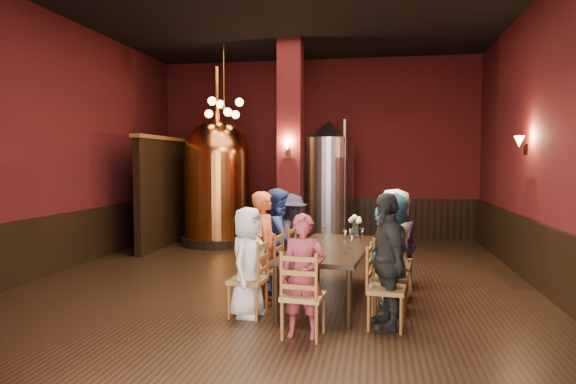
% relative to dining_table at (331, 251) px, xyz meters
% --- Properties ---
extents(room, '(10.00, 10.02, 4.50)m').
position_rel_dining_table_xyz_m(room, '(-0.91, 1.04, 1.56)').
color(room, black).
rests_on(room, ground).
extents(wainscot_right, '(0.08, 9.90, 1.00)m').
position_rel_dining_table_xyz_m(wainscot_right, '(3.05, 1.04, -0.19)').
color(wainscot_right, black).
rests_on(wainscot_right, ground).
extents(wainscot_back, '(7.90, 0.08, 1.00)m').
position_rel_dining_table_xyz_m(wainscot_back, '(-0.91, 6.00, -0.19)').
color(wainscot_back, black).
rests_on(wainscot_back, ground).
extents(wainscot_left, '(0.08, 9.90, 1.00)m').
position_rel_dining_table_xyz_m(wainscot_left, '(-4.87, 1.04, -0.19)').
color(wainscot_left, black).
rests_on(wainscot_left, ground).
extents(column, '(0.58, 0.58, 4.50)m').
position_rel_dining_table_xyz_m(column, '(-1.21, 3.84, 1.56)').
color(column, '#4C1011').
rests_on(column, ground).
extents(partition, '(0.22, 3.50, 2.40)m').
position_rel_dining_table_xyz_m(partition, '(-4.11, 4.24, 0.51)').
color(partition, black).
rests_on(partition, ground).
extents(pendant_cluster, '(0.90, 0.90, 1.70)m').
position_rel_dining_table_xyz_m(pendant_cluster, '(-2.71, 3.94, 2.41)').
color(pendant_cluster, '#A57226').
rests_on(pendant_cluster, room).
extents(sconce_wall, '(0.20, 0.20, 0.36)m').
position_rel_dining_table_xyz_m(sconce_wall, '(2.99, 1.84, 1.51)').
color(sconce_wall, black).
rests_on(sconce_wall, room).
extents(sconce_column, '(0.20, 0.20, 0.36)m').
position_rel_dining_table_xyz_m(sconce_column, '(-1.21, 3.54, 1.51)').
color(sconce_column, black).
rests_on(sconce_column, column).
extents(dining_table, '(1.25, 2.49, 0.75)m').
position_rel_dining_table_xyz_m(dining_table, '(0.00, 0.00, 0.00)').
color(dining_table, black).
rests_on(dining_table, ground).
extents(chair_0, '(0.51, 0.51, 0.92)m').
position_rel_dining_table_xyz_m(chair_0, '(-0.95, -0.91, -0.23)').
color(chair_0, brown).
rests_on(chair_0, ground).
extents(person_0, '(0.54, 0.73, 1.36)m').
position_rel_dining_table_xyz_m(person_0, '(-0.95, -0.91, -0.01)').
color(person_0, silver).
rests_on(person_0, ground).
extents(chair_1, '(0.51, 0.51, 0.92)m').
position_rel_dining_table_xyz_m(chair_1, '(-0.88, -0.24, -0.23)').
color(chair_1, brown).
rests_on(chair_1, ground).
extents(person_1, '(0.46, 0.61, 1.52)m').
position_rel_dining_table_xyz_m(person_1, '(-0.88, -0.24, 0.07)').
color(person_1, '#D04F23').
rests_on(person_1, ground).
extents(chair_2, '(0.51, 0.51, 0.92)m').
position_rel_dining_table_xyz_m(chair_2, '(-0.81, 0.42, -0.23)').
color(chair_2, brown).
rests_on(chair_2, ground).
extents(person_2, '(0.43, 0.77, 1.53)m').
position_rel_dining_table_xyz_m(person_2, '(-0.81, 0.42, 0.08)').
color(person_2, navy).
rests_on(person_2, ground).
extents(chair_3, '(0.51, 0.51, 0.92)m').
position_rel_dining_table_xyz_m(chair_3, '(-0.74, 1.08, -0.23)').
color(chair_3, brown).
rests_on(chair_3, ground).
extents(person_3, '(0.67, 0.99, 1.41)m').
position_rel_dining_table_xyz_m(person_3, '(-0.74, 1.08, 0.02)').
color(person_3, '#211D2C').
rests_on(person_3, ground).
extents(chair_4, '(0.51, 0.51, 0.92)m').
position_rel_dining_table_xyz_m(chair_4, '(0.74, -1.08, -0.23)').
color(chair_4, brown).
rests_on(chair_4, ground).
extents(person_4, '(0.62, 0.99, 1.57)m').
position_rel_dining_table_xyz_m(person_4, '(0.74, -1.08, 0.10)').
color(person_4, black).
rests_on(person_4, ground).
extents(chair_5, '(0.51, 0.51, 0.92)m').
position_rel_dining_table_xyz_m(chair_5, '(0.81, -0.42, -0.23)').
color(chair_5, brown).
rests_on(chair_5, ground).
extents(person_5, '(0.50, 1.44, 1.54)m').
position_rel_dining_table_xyz_m(person_5, '(0.81, -0.42, 0.08)').
color(person_5, teal).
rests_on(person_5, ground).
extents(chair_6, '(0.51, 0.51, 0.92)m').
position_rel_dining_table_xyz_m(chair_6, '(0.88, 0.24, -0.23)').
color(chair_6, brown).
rests_on(chair_6, ground).
extents(person_6, '(0.57, 0.80, 1.54)m').
position_rel_dining_table_xyz_m(person_6, '(0.88, 0.24, 0.08)').
color(person_6, white).
rests_on(person_6, ground).
extents(chair_7, '(0.51, 0.51, 0.92)m').
position_rel_dining_table_xyz_m(chair_7, '(0.95, 0.91, -0.23)').
color(chair_7, brown).
rests_on(chair_7, ground).
extents(person_7, '(0.39, 0.70, 1.39)m').
position_rel_dining_table_xyz_m(person_7, '(0.95, 0.91, 0.01)').
color(person_7, '#1D1830').
rests_on(person_7, ground).
extents(chair_8, '(0.51, 0.51, 0.92)m').
position_rel_dining_table_xyz_m(chair_8, '(-0.16, -1.54, -0.23)').
color(chair_8, brown).
rests_on(chair_8, ground).
extents(person_8, '(0.50, 0.34, 1.36)m').
position_rel_dining_table_xyz_m(person_8, '(-0.16, -1.54, -0.01)').
color(person_8, maroon).
rests_on(person_8, ground).
extents(copper_kettle, '(1.73, 1.73, 4.08)m').
position_rel_dining_table_xyz_m(copper_kettle, '(-3.01, 4.38, 0.80)').
color(copper_kettle, black).
rests_on(copper_kettle, ground).
extents(steel_vessel, '(1.56, 1.56, 2.87)m').
position_rel_dining_table_xyz_m(steel_vessel, '(-0.50, 4.99, 0.75)').
color(steel_vessel, '#B2B2B7').
rests_on(steel_vessel, ground).
extents(rose_vase, '(0.21, 0.21, 0.35)m').
position_rel_dining_table_xyz_m(rose_vase, '(0.30, 0.97, 0.29)').
color(rose_vase, white).
rests_on(rose_vase, dining_table).
extents(wine_glass_0, '(0.07, 0.07, 0.17)m').
position_rel_dining_table_xyz_m(wine_glass_0, '(0.24, 0.64, 0.15)').
color(wine_glass_0, white).
rests_on(wine_glass_0, dining_table).
extents(wine_glass_1, '(0.07, 0.07, 0.17)m').
position_rel_dining_table_xyz_m(wine_glass_1, '(0.41, 0.76, 0.15)').
color(wine_glass_1, white).
rests_on(wine_glass_1, dining_table).
extents(wine_glass_2, '(0.07, 0.07, 0.17)m').
position_rel_dining_table_xyz_m(wine_glass_2, '(-0.19, 0.80, 0.15)').
color(wine_glass_2, white).
rests_on(wine_glass_2, dining_table).
extents(wine_glass_3, '(0.07, 0.07, 0.17)m').
position_rel_dining_table_xyz_m(wine_glass_3, '(0.24, -0.51, 0.15)').
color(wine_glass_3, white).
rests_on(wine_glass_3, dining_table).
extents(wine_glass_4, '(0.07, 0.07, 0.17)m').
position_rel_dining_table_xyz_m(wine_glass_4, '(0.28, -0.07, 0.15)').
color(wine_glass_4, white).
rests_on(wine_glass_4, dining_table).
extents(wine_glass_5, '(0.07, 0.07, 0.17)m').
position_rel_dining_table_xyz_m(wine_glass_5, '(0.16, 0.50, 0.15)').
color(wine_glass_5, white).
rests_on(wine_glass_5, dining_table).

